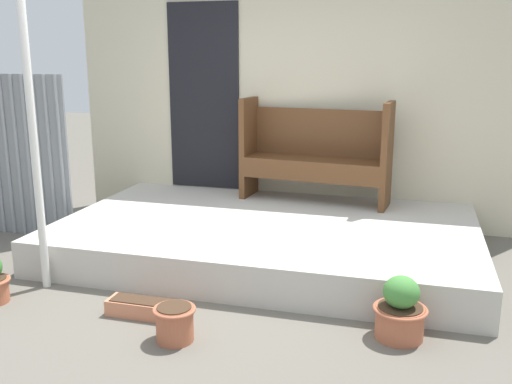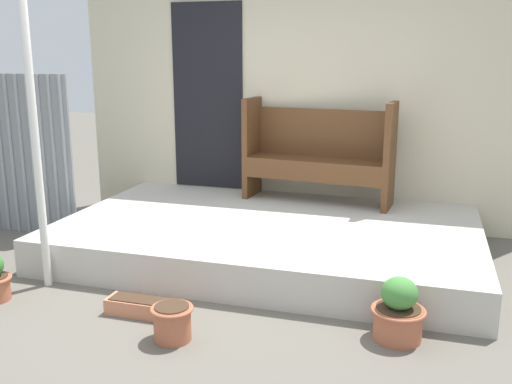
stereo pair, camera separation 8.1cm
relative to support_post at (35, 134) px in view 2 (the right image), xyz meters
name	(u,v)px [view 2 (the right image)]	position (x,y,z in m)	size (l,w,h in m)	color
ground_plane	(207,302)	(1.33, 0.06, -1.21)	(24.00, 24.00, 0.00)	#666056
porch_slab	(269,238)	(1.49, 1.19, -1.05)	(3.68, 2.26, 0.31)	beige
house_wall	(295,101)	(1.45, 2.35, 0.09)	(4.88, 0.08, 2.60)	beige
support_post	(35,134)	(0.00, 0.00, 0.00)	(0.06, 0.06, 2.41)	white
bench	(319,150)	(1.77, 2.05, -0.36)	(1.53, 0.55, 1.03)	brown
flower_pot_middle	(172,321)	(1.33, -0.53, -1.08)	(0.28, 0.28, 0.23)	#B26042
flower_pot_right	(398,313)	(2.71, -0.11, -1.02)	(0.35, 0.35, 0.42)	#B26042
planter_box_rect	(144,307)	(0.98, -0.26, -1.15)	(0.54, 0.17, 0.12)	tan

